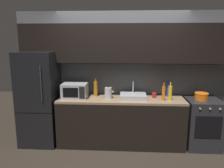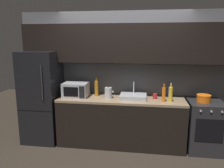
% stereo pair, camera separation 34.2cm
% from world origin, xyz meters
% --- Properties ---
extents(back_wall, '(4.07, 0.44, 2.50)m').
position_xyz_m(back_wall, '(0.00, 1.20, 1.55)').
color(back_wall, slate).
rests_on(back_wall, ground).
extents(counter_run, '(2.33, 0.60, 0.90)m').
position_xyz_m(counter_run, '(0.00, 0.90, 0.45)').
color(counter_run, black).
rests_on(counter_run, ground).
extents(refrigerator, '(0.68, 0.69, 1.75)m').
position_xyz_m(refrigerator, '(-1.54, 0.90, 0.88)').
color(refrigerator, black).
rests_on(refrigerator, ground).
extents(oven_range, '(0.60, 0.62, 0.90)m').
position_xyz_m(oven_range, '(1.50, 0.90, 0.45)').
color(oven_range, '#232326').
rests_on(oven_range, ground).
extents(microwave, '(0.46, 0.35, 0.27)m').
position_xyz_m(microwave, '(-0.86, 0.92, 1.04)').
color(microwave, '#A8AAAF').
rests_on(microwave, counter_run).
extents(sink_basin, '(0.48, 0.38, 0.30)m').
position_xyz_m(sink_basin, '(0.22, 0.93, 0.94)').
color(sink_basin, '#ADAFB5').
rests_on(sink_basin, counter_run).
extents(kettle, '(0.17, 0.13, 0.23)m').
position_xyz_m(kettle, '(-0.24, 0.89, 1.00)').
color(kettle, '#B7BABF').
rests_on(kettle, counter_run).
extents(wine_bottle_blue, '(0.07, 0.07, 0.32)m').
position_xyz_m(wine_bottle_blue, '(0.90, 1.12, 1.03)').
color(wine_bottle_blue, '#234299').
rests_on(wine_bottle_blue, counter_run).
extents(wine_bottle_yellow, '(0.07, 0.07, 0.33)m').
position_xyz_m(wine_bottle_yellow, '(0.88, 0.83, 1.04)').
color(wine_bottle_yellow, gold).
rests_on(wine_bottle_yellow, counter_run).
extents(wine_bottle_orange, '(0.06, 0.06, 0.32)m').
position_xyz_m(wine_bottle_orange, '(0.76, 0.82, 1.03)').
color(wine_bottle_orange, orange).
rests_on(wine_bottle_orange, counter_run).
extents(wine_bottle_amber, '(0.08, 0.08, 0.36)m').
position_xyz_m(wine_bottle_amber, '(-0.49, 1.05, 1.05)').
color(wine_bottle_amber, '#B27019').
rests_on(wine_bottle_amber, counter_run).
extents(mug_red, '(0.08, 0.08, 0.10)m').
position_xyz_m(mug_red, '(0.62, 0.99, 0.95)').
color(mug_red, '#A82323').
rests_on(mug_red, counter_run).
extents(cooking_pot, '(0.24, 0.24, 0.13)m').
position_xyz_m(cooking_pot, '(1.45, 0.90, 0.96)').
color(cooking_pot, orange).
rests_on(cooking_pot, oven_range).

